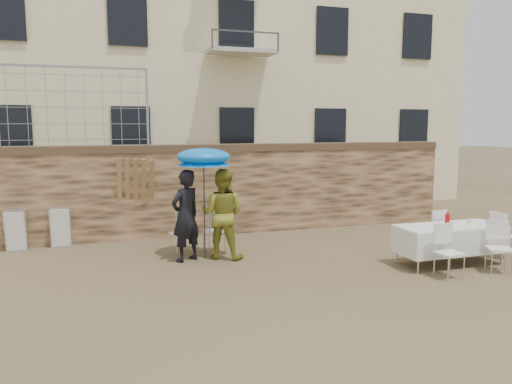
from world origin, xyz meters
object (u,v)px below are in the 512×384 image
object	(u,v)px
umbrella	(204,160)
chair_stack_left	(17,229)
table_chair_front_right	(500,247)
couple_chair_right	(214,230)
chair_stack_right	(61,226)
banquet_table	(450,228)
table_chair_back	(432,231)
soda_bottle	(447,221)
couple_chair_left	(182,232)
man_suit	(186,216)
table_chair_side	(503,234)
table_chair_front_left	(450,252)
woman_dress	(222,214)

from	to	relation	value
umbrella	chair_stack_left	bearing A→B (deg)	152.53
umbrella	table_chair_front_right	xyz separation A→B (m)	(4.98, -2.64, -1.54)
couple_chair_right	chair_stack_right	world-z (taller)	couple_chair_right
banquet_table	table_chair_back	bearing A→B (deg)	75.96
table_chair_front_right	chair_stack_right	distance (m)	9.10
umbrella	couple_chair_right	xyz separation A→B (m)	(0.30, 0.45, -1.54)
soda_bottle	couple_chair_left	bearing A→B (deg)	151.98
couple_chair_right	chair_stack_right	size ratio (longest dim) A/B	1.04
umbrella	chair_stack_right	distance (m)	3.81
man_suit	table_chair_side	world-z (taller)	man_suit
table_chair_front_left	table_chair_side	size ratio (longest dim) A/B	1.00
banquet_table	table_chair_front_left	size ratio (longest dim) A/B	2.19
couple_chair_right	table_chair_side	bearing A→B (deg)	149.20
banquet_table	chair_stack_left	world-z (taller)	chair_stack_left
table_chair_back	chair_stack_right	bearing A→B (deg)	-28.63
table_chair_front_left	chair_stack_right	distance (m)	8.17
man_suit	table_chair_back	size ratio (longest dim) A/B	1.92
couple_chair_right	umbrella	bearing A→B (deg)	47.38
soda_bottle	table_chair_back	bearing A→B (deg)	67.17
couple_chair_left	chair_stack_left	xyz separation A→B (m)	(-3.38, 1.51, -0.02)
banquet_table	table_chair_front_left	distance (m)	0.99
woman_dress	soda_bottle	world-z (taller)	woman_dress
man_suit	couple_chair_left	distance (m)	0.71
woman_dress	umbrella	size ratio (longest dim) A/B	0.86
table_chair_back	table_chair_side	distance (m)	1.39
table_chair_front_right	chair_stack_right	bearing A→B (deg)	174.08
table_chair_back	chair_stack_left	size ratio (longest dim) A/B	1.04
umbrella	couple_chair_right	bearing A→B (deg)	56.31
banquet_table	man_suit	bearing A→B (deg)	159.85
table_chair_front_left	table_chair_front_right	world-z (taller)	same
couple_chair_left	chair_stack_left	size ratio (longest dim) A/B	1.04
table_chair_back	table_chair_side	xyz separation A→B (m)	(1.20, -0.70, 0.00)
table_chair_back	chair_stack_left	distance (m)	8.99
table_chair_front_right	umbrella	bearing A→B (deg)	176.51
man_suit	couple_chair_right	world-z (taller)	man_suit
couple_chair_left	soda_bottle	size ratio (longest dim) A/B	3.69
umbrella	table_chair_front_left	size ratio (longest dim) A/B	2.22
umbrella	chair_stack_left	size ratio (longest dim) A/B	2.32
table_chair_front_left	chair_stack_left	size ratio (longest dim) A/B	1.04
woman_dress	chair_stack_right	world-z (taller)	woman_dress
table_chair_back	table_chair_side	size ratio (longest dim) A/B	1.00
woman_dress	couple_chair_left	bearing A→B (deg)	-5.51
banquet_table	table_chair_back	xyz separation A→B (m)	(0.20, 0.80, -0.25)
woman_dress	table_chair_back	world-z (taller)	woman_dress
couple_chair_right	table_chair_front_right	distance (m)	5.61
table_chair_front_left	soda_bottle	bearing A→B (deg)	51.08
banquet_table	table_chair_back	world-z (taller)	table_chair_back
table_chair_front_left	table_chair_front_right	xyz separation A→B (m)	(1.10, 0.00, 0.00)
table_chair_side	umbrella	bearing A→B (deg)	65.01
soda_bottle	chair_stack_right	size ratio (longest dim) A/B	0.28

